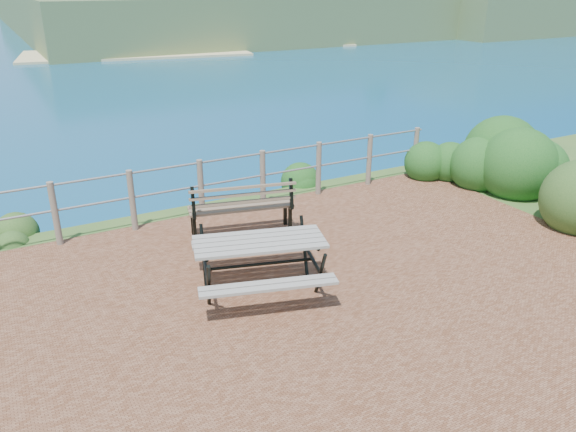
{
  "coord_description": "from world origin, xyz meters",
  "views": [
    {
      "loc": [
        -2.92,
        -5.1,
        3.73
      ],
      "look_at": [
        0.46,
        1.14,
        0.75
      ],
      "focal_mm": 35.0,
      "sensor_mm": 36.0,
      "label": 1
    }
  ],
  "objects": [
    {
      "name": "shrub_lip_east",
      "position": [
        2.34,
        3.93,
        0.0
      ],
      "size": [
        0.8,
        0.8,
        0.55
      ],
      "primitive_type": "ellipsoid",
      "color": "#164919",
      "rests_on": "ground"
    },
    {
      "name": "ground",
      "position": [
        0.0,
        0.0,
        0.0
      ],
      "size": [
        10.0,
        7.0,
        0.12
      ],
      "primitive_type": "cube",
      "color": "brown",
      "rests_on": "ground"
    },
    {
      "name": "shrub_right_front",
      "position": [
        5.63,
        2.03,
        0.0
      ],
      "size": [
        1.54,
        1.54,
        2.18
      ],
      "primitive_type": "ellipsoid",
      "color": "#164919",
      "rests_on": "ground"
    },
    {
      "name": "picnic_table",
      "position": [
        -0.2,
        0.68,
        0.45
      ],
      "size": [
        1.77,
        1.39,
        0.7
      ],
      "rotation": [
        0.0,
        0.0,
        -0.28
      ],
      "color": "gray",
      "rests_on": "ground"
    },
    {
      "name": "safety_railing",
      "position": [
        0.0,
        3.35,
        0.57
      ],
      "size": [
        9.4,
        0.1,
        1.0
      ],
      "color": "#6B5B4C",
      "rests_on": "ground"
    },
    {
      "name": "park_bench",
      "position": [
        0.31,
        2.41,
        0.61
      ],
      "size": [
        1.68,
        0.77,
        0.92
      ],
      "rotation": [
        0.0,
        0.0,
        -0.23
      ],
      "color": "brown",
      "rests_on": "ground"
    },
    {
      "name": "shrub_right_edge",
      "position": [
        5.0,
        3.19,
        0.0
      ],
      "size": [
        0.96,
        0.96,
        1.37
      ],
      "primitive_type": "ellipsoid",
      "color": "#164919",
      "rests_on": "ground"
    },
    {
      "name": "shrub_lip_west",
      "position": [
        -3.02,
        4.04,
        0.0
      ],
      "size": [
        0.76,
        0.76,
        0.5
      ],
      "primitive_type": "ellipsoid",
      "color": "#2B4F1D",
      "rests_on": "ground"
    }
  ]
}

